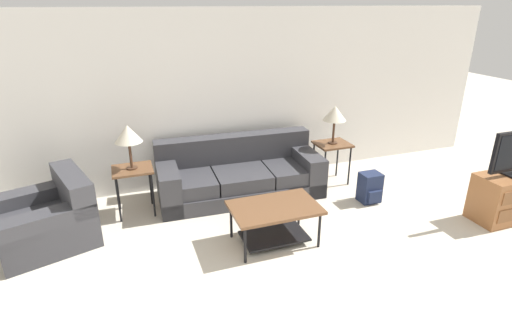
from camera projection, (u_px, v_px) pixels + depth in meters
wall_back at (229, 99)px, 6.00m from camera, size 9.14×0.06×2.60m
couch at (239, 175)px, 5.85m from camera, size 2.38×1.06×0.82m
armchair at (48, 220)px, 4.67m from camera, size 1.26×1.25×0.80m
coffee_table at (275, 216)px, 4.62m from camera, size 1.02×0.66×0.48m
side_table_left at (133, 174)px, 5.20m from camera, size 0.51×0.44×0.65m
side_table_right at (332, 148)px, 6.12m from camera, size 0.51×0.44×0.65m
table_lamp_left at (128, 134)px, 5.00m from camera, size 0.34×0.34×0.58m
table_lamp_right at (335, 114)px, 5.92m from camera, size 0.34×0.34×0.58m
tv_console at (510, 196)px, 5.17m from camera, size 0.96×0.46×0.62m
backpack at (370, 188)px, 5.64m from camera, size 0.28×0.31×0.43m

